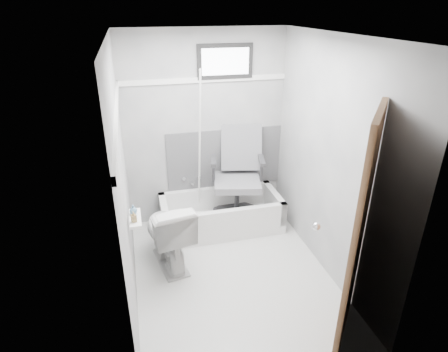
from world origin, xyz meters
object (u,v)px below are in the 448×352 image
object	(u,v)px
door	(413,255)
soap_bottle_b	(133,209)
bathtub	(221,213)
office_chair	(237,176)
soap_bottle_a	(134,217)
toilet	(168,233)

from	to	relation	value
door	soap_bottle_b	xyz separation A→B (m)	(-1.92, 1.23, -0.04)
bathtub	office_chair	xyz separation A→B (m)	(0.21, 0.02, 0.49)
soap_bottle_a	soap_bottle_b	xyz separation A→B (m)	(0.00, 0.14, -0.01)
toilet	soap_bottle_b	distance (m)	0.77
soap_bottle_b	door	bearing A→B (deg)	-32.57
office_chair	soap_bottle_a	world-z (taller)	office_chair
bathtub	soap_bottle_a	world-z (taller)	soap_bottle_a
toilet	soap_bottle_b	size ratio (longest dim) A/B	8.98
toilet	door	world-z (taller)	door
bathtub	toilet	world-z (taller)	toilet
bathtub	office_chair	bearing A→B (deg)	4.75
bathtub	soap_bottle_a	xyz separation A→B (m)	(-1.05, -1.12, 0.76)
door	toilet	bearing A→B (deg)	134.32
bathtub	door	size ratio (longest dim) A/B	0.75
office_chair	door	bearing A→B (deg)	-60.42
door	office_chair	bearing A→B (deg)	106.48
soap_bottle_b	toilet	bearing A→B (deg)	52.16
bathtub	office_chair	world-z (taller)	office_chair
toilet	soap_bottle_a	xyz separation A→B (m)	(-0.32, -0.55, 0.58)
door	soap_bottle_b	world-z (taller)	door
office_chair	soap_bottle_b	distance (m)	1.63
door	soap_bottle_a	xyz separation A→B (m)	(-1.92, 1.09, -0.03)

